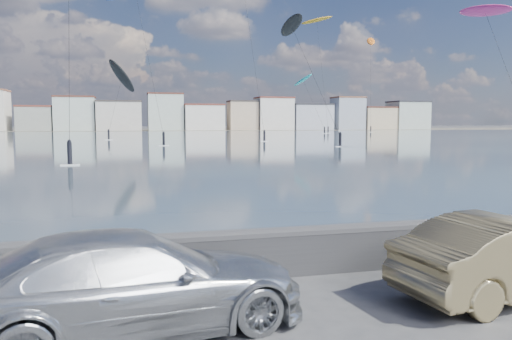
# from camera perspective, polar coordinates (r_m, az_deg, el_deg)

# --- Properties ---
(ground) EXTENTS (700.00, 700.00, 0.00)m
(ground) POSITION_cam_1_polar(r_m,az_deg,el_deg) (8.37, 0.01, -18.02)
(ground) COLOR #333335
(ground) RESTS_ON ground
(bay_water) EXTENTS (500.00, 177.00, 0.00)m
(bay_water) POSITION_cam_1_polar(r_m,az_deg,el_deg) (99.02, -12.99, 3.48)
(bay_water) COLOR #314054
(bay_water) RESTS_ON ground
(far_shore_strip) EXTENTS (500.00, 60.00, 0.00)m
(far_shore_strip) POSITION_cam_1_polar(r_m,az_deg,el_deg) (207.48, -13.58, 4.48)
(far_shore_strip) COLOR #4C473D
(far_shore_strip) RESTS_ON ground
(seawall) EXTENTS (400.00, 0.36, 1.08)m
(seawall) POSITION_cam_1_polar(r_m,az_deg,el_deg) (10.68, -3.56, -9.47)
(seawall) COLOR #28282B
(seawall) RESTS_ON ground
(far_buildings) EXTENTS (240.79, 13.26, 14.60)m
(far_buildings) POSITION_cam_1_polar(r_m,az_deg,el_deg) (193.49, -13.19, 6.20)
(far_buildings) COLOR beige
(far_buildings) RESTS_ON ground
(car_silver) EXTENTS (5.86, 3.13, 1.62)m
(car_silver) POSITION_cam_1_polar(r_m,az_deg,el_deg) (8.34, -13.75, -12.33)
(car_silver) COLOR silver
(car_silver) RESTS_ON ground
(car_champagne) EXTENTS (4.95, 2.31, 1.57)m
(car_champagne) POSITION_cam_1_polar(r_m,az_deg,el_deg) (10.84, 27.22, -8.75)
(car_champagne) COLOR tan
(car_champagne) RESTS_ON ground
(kitesurfer_2) EXTENTS (6.76, 12.67, 31.85)m
(kitesurfer_2) POSITION_cam_1_polar(r_m,az_deg,el_deg) (172.19, 12.99, 14.02)
(kitesurfer_2) COLOR orange
(kitesurfer_2) RESTS_ON ground
(kitesurfer_5) EXTENTS (5.87, 13.35, 18.90)m
(kitesurfer_5) POSITION_cam_1_polar(r_m,az_deg,el_deg) (75.80, 4.16, 15.91)
(kitesurfer_5) COLOR black
(kitesurfer_5) RESTS_ON ground
(kitesurfer_8) EXTENTS (5.77, 16.44, 17.62)m
(kitesurfer_8) POSITION_cam_1_polar(r_m,az_deg,el_deg) (67.04, 24.74, 15.98)
(kitesurfer_8) COLOR #E5338C
(kitesurfer_8) RESTS_ON ground
(kitesurfer_12) EXTENTS (4.95, 20.19, 18.17)m
(kitesurfer_12) POSITION_cam_1_polar(r_m,az_deg,el_deg) (154.51, 5.42, 10.13)
(kitesurfer_12) COLOR #19BFBF
(kitesurfer_12) RESTS_ON ground
(kitesurfer_15) EXTENTS (9.74, 13.17, 35.23)m
(kitesurfer_15) POSITION_cam_1_polar(r_m,az_deg,el_deg) (157.89, 6.96, 16.50)
(kitesurfer_15) COLOR #BF8C19
(kitesurfer_15) RESTS_ON ground
(kitesurfer_18) EXTENTS (6.87, 13.99, 15.81)m
(kitesurfer_18) POSITION_cam_1_polar(r_m,az_deg,el_deg) (103.29, -15.07, 10.25)
(kitesurfer_18) COLOR black
(kitesurfer_18) RESTS_ON ground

